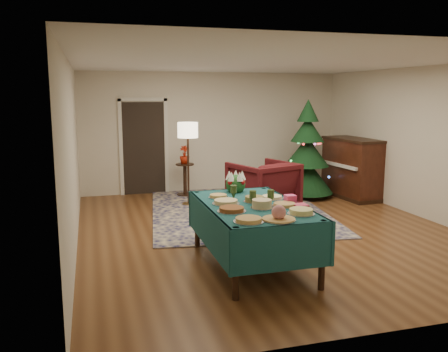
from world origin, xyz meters
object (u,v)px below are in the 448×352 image
object	(u,v)px
christmas_tree	(307,154)
piano	(352,169)
buffet_table	(252,217)
armchair	(263,184)
side_table	(185,180)
gift_box	(290,199)
floor_lamp	(188,135)
potted_plant	(185,159)

from	to	relation	value
christmas_tree	piano	xyz separation A→B (m)	(0.94, -0.29, -0.32)
piano	buffet_table	bearing A→B (deg)	-135.76
armchair	christmas_tree	distance (m)	1.78
side_table	armchair	bearing A→B (deg)	-59.19
gift_box	armchair	distance (m)	2.79
armchair	side_table	world-z (taller)	armchair
gift_box	floor_lamp	size ratio (longest dim) A/B	0.08
floor_lamp	side_table	distance (m)	1.38
potted_plant	floor_lamp	bearing A→B (deg)	-96.68
buffet_table	floor_lamp	world-z (taller)	floor_lamp
floor_lamp	potted_plant	xyz separation A→B (m)	(0.10, 0.88, -0.59)
christmas_tree	side_table	bearing A→B (deg)	161.41
gift_box	potted_plant	world-z (taller)	potted_plant
floor_lamp	piano	size ratio (longest dim) A/B	1.09
gift_box	christmas_tree	bearing A→B (deg)	61.49
gift_box	side_table	xyz separation A→B (m)	(-0.48, 4.57, -0.53)
buffet_table	piano	world-z (taller)	piano
buffet_table	armchair	xyz separation A→B (m)	(1.13, 2.62, -0.12)
gift_box	buffet_table	bearing A→B (deg)	171.48
floor_lamp	piano	distance (m)	3.64
gift_box	armchair	bearing A→B (deg)	76.63
buffet_table	potted_plant	bearing A→B (deg)	89.86
gift_box	armchair	xyz separation A→B (m)	(0.64, 2.69, -0.33)
floor_lamp	gift_box	bearing A→B (deg)	-81.03
floor_lamp	christmas_tree	world-z (taller)	christmas_tree
side_table	piano	world-z (taller)	piano
christmas_tree	buffet_table	bearing A→B (deg)	-124.55
buffet_table	potted_plant	world-z (taller)	potted_plant
side_table	christmas_tree	size ratio (longest dim) A/B	0.34
side_table	floor_lamp	bearing A→B (deg)	-96.68
side_table	potted_plant	distance (m)	0.48
gift_box	armchair	size ratio (longest dim) A/B	0.12
piano	gift_box	bearing A→B (deg)	-130.76
armchair	floor_lamp	bearing A→B (deg)	-57.97
buffet_table	christmas_tree	bearing A→B (deg)	55.45
potted_plant	gift_box	bearing A→B (deg)	-84.01
buffet_table	side_table	bearing A→B (deg)	89.86
christmas_tree	piano	world-z (taller)	christmas_tree
side_table	potted_plant	size ratio (longest dim) A/B	1.81
potted_plant	piano	xyz separation A→B (m)	(3.44, -1.14, -0.20)
piano	floor_lamp	bearing A→B (deg)	175.85
armchair	potted_plant	size ratio (longest dim) A/B	2.74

